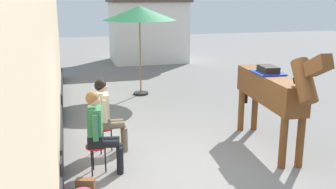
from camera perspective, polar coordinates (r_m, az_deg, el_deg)
ground_plane at (r=9.22m, az=-0.50°, el=-3.48°), size 40.00×40.00×0.00m
pub_facade_wall at (r=7.13m, az=-17.61°, el=3.26°), size 0.34×14.00×3.40m
distant_cottage at (r=17.30m, az=-3.05°, el=10.93°), size 3.40×2.60×3.50m
seated_visitor_near at (r=6.27m, az=-10.20°, el=-4.95°), size 0.61×0.49×1.39m
seated_visitor_far at (r=7.12m, az=-9.18°, el=-2.57°), size 0.61×0.49×1.39m
saddled_horse_center at (r=7.32m, az=15.29°, el=0.67°), size 0.62×3.00×2.06m
cafe_parasol at (r=11.12m, az=-4.27°, el=11.92°), size 2.10×2.10×2.58m
satchel_bag at (r=5.99m, az=-12.19°, el=-13.06°), size 0.30×0.20×0.20m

